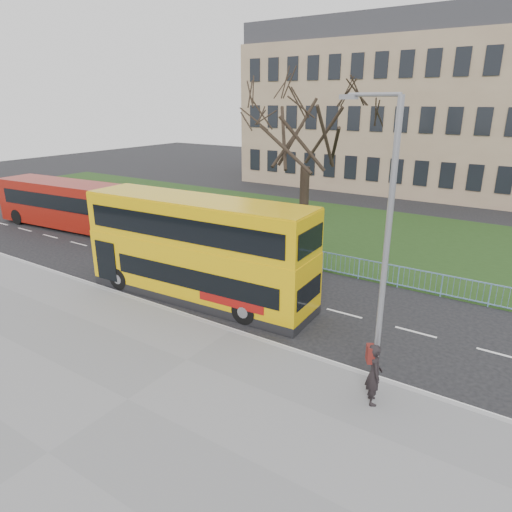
{
  "coord_description": "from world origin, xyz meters",
  "views": [
    {
      "loc": [
        9.58,
        -14.24,
        8.62
      ],
      "look_at": [
        -0.52,
        1.0,
        2.35
      ],
      "focal_mm": 32.0,
      "sensor_mm": 36.0,
      "label": 1
    }
  ],
  "objects_px": {
    "yellow_bus": "(197,247)",
    "pedestrian": "(374,374)",
    "street_lamp": "(383,243)",
    "red_bus": "(72,204)"
  },
  "relations": [
    {
      "from": "yellow_bus",
      "to": "street_lamp",
      "type": "distance_m",
      "value": 9.83
    },
    {
      "from": "yellow_bus",
      "to": "red_bus",
      "type": "distance_m",
      "value": 15.83
    },
    {
      "from": "yellow_bus",
      "to": "street_lamp",
      "type": "bearing_deg",
      "value": -19.49
    },
    {
      "from": "yellow_bus",
      "to": "pedestrian",
      "type": "distance_m",
      "value": 10.0
    },
    {
      "from": "red_bus",
      "to": "yellow_bus",
      "type": "bearing_deg",
      "value": -20.58
    },
    {
      "from": "pedestrian",
      "to": "yellow_bus",
      "type": "bearing_deg",
      "value": 40.98
    },
    {
      "from": "pedestrian",
      "to": "red_bus",
      "type": "bearing_deg",
      "value": 42.8
    },
    {
      "from": "pedestrian",
      "to": "street_lamp",
      "type": "bearing_deg",
      "value": -3.6
    },
    {
      "from": "yellow_bus",
      "to": "red_bus",
      "type": "relative_size",
      "value": 0.88
    },
    {
      "from": "red_bus",
      "to": "pedestrian",
      "type": "relative_size",
      "value": 6.5
    }
  ]
}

